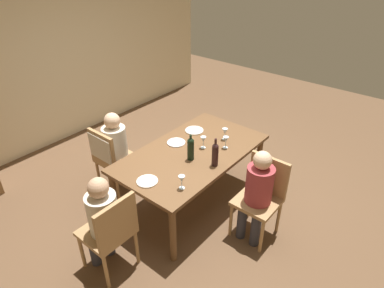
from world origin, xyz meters
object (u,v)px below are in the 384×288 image
at_px(chair_near, 262,192).
at_px(person_man_bearded, 258,190).
at_px(dining_table, 192,157).
at_px(wine_bottle_tall_green, 191,148).
at_px(chair_left_end, 111,230).
at_px(wine_glass_centre, 182,180).
at_px(dinner_plate_guest_right, 176,143).
at_px(chair_far_left, 108,154).
at_px(person_man_guest, 117,146).
at_px(wine_glass_near_right, 226,140).
at_px(dinner_plate_guest_left, 194,130).
at_px(wine_glass_near_left, 203,140).
at_px(person_woman_host, 102,217).
at_px(wine_bottle_dark_red, 215,154).
at_px(wine_glass_far, 225,132).
at_px(dinner_plate_host, 147,181).

xyz_separation_m(chair_near, person_man_bearded, (-0.11, 0.00, 0.10)).
xyz_separation_m(dining_table, wine_bottle_tall_green, (-0.13, -0.09, 0.22)).
bearing_deg(chair_left_end, wine_glass_centre, -20.83).
relative_size(dining_table, dinner_plate_guest_right, 8.21).
relative_size(chair_far_left, person_man_guest, 0.83).
distance_m(person_man_bearded, wine_glass_near_right, 0.76).
distance_m(chair_far_left, dinner_plate_guest_left, 1.12).
bearing_deg(wine_glass_near_left, person_man_bearded, -101.58).
height_order(person_man_guest, wine_glass_near_left, person_man_guest).
relative_size(chair_left_end, person_woman_host, 0.85).
bearing_deg(wine_glass_near_left, dinner_plate_guest_right, 111.35).
distance_m(chair_far_left, person_man_guest, 0.16).
relative_size(person_woman_host, wine_glass_near_left, 7.30).
xyz_separation_m(dining_table, chair_near, (0.09, -0.90, -0.12)).
bearing_deg(wine_bottle_tall_green, wine_glass_near_left, 8.07).
bearing_deg(dinner_plate_guest_left, person_man_guest, 142.23).
relative_size(person_man_bearded, wine_glass_centre, 7.29).
bearing_deg(wine_glass_near_right, chair_left_end, 174.03).
xyz_separation_m(dining_table, chair_left_end, (-1.29, -0.09, -0.12)).
distance_m(wine_bottle_dark_red, wine_glass_far, 0.58).
distance_m(dining_table, chair_left_end, 1.30).
height_order(person_woman_host, dinner_plate_guest_right, person_woman_host).
xyz_separation_m(chair_left_end, wine_bottle_tall_green, (1.16, -0.00, 0.34)).
xyz_separation_m(dining_table, wine_bottle_dark_red, (-0.06, -0.37, 0.22)).
relative_size(wine_glass_centre, dinner_plate_guest_left, 0.63).
relative_size(dining_table, wine_glass_near_left, 12.26).
bearing_deg(chair_far_left, dinner_plate_host, -12.53).
bearing_deg(wine_bottle_tall_green, wine_glass_far, -4.06).
distance_m(dining_table, dinner_plate_guest_right, 0.28).
height_order(chair_left_end, dinner_plate_guest_right, chair_left_end).
relative_size(chair_near, wine_glass_near_right, 6.17).
xyz_separation_m(wine_bottle_dark_red, dinner_plate_host, (-0.68, 0.36, -0.14)).
relative_size(wine_glass_near_left, dinner_plate_guest_left, 0.63).
relative_size(person_man_bearded, wine_bottle_tall_green, 3.51).
bearing_deg(wine_glass_near_left, wine_bottle_dark_red, -122.93).
bearing_deg(chair_left_end, person_man_bearded, -32.60).
relative_size(person_woman_host, person_man_bearded, 1.00).
bearing_deg(person_woman_host, wine_glass_far, -5.15).
bearing_deg(dinner_plate_guest_left, dinner_plate_guest_right, -176.73).
distance_m(chair_left_end, wine_glass_centre, 0.81).
bearing_deg(wine_glass_near_right, wine_glass_centre, -173.76).
bearing_deg(wine_glass_near_right, dinner_plate_guest_right, 119.09).
relative_size(wine_bottle_dark_red, wine_glass_far, 2.23).
distance_m(chair_left_end, wine_glass_near_right, 1.65).
distance_m(person_man_guest, wine_glass_near_left, 1.11).
xyz_separation_m(person_woman_host, person_man_bearded, (1.27, -0.92, -0.00)).
bearing_deg(dinner_plate_guest_left, wine_glass_near_left, -126.43).
distance_m(chair_near, person_man_bearded, 0.15).
height_order(person_man_guest, dinner_plate_host, person_man_guest).
xyz_separation_m(chair_far_left, wine_glass_far, (1.01, -1.03, 0.25)).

